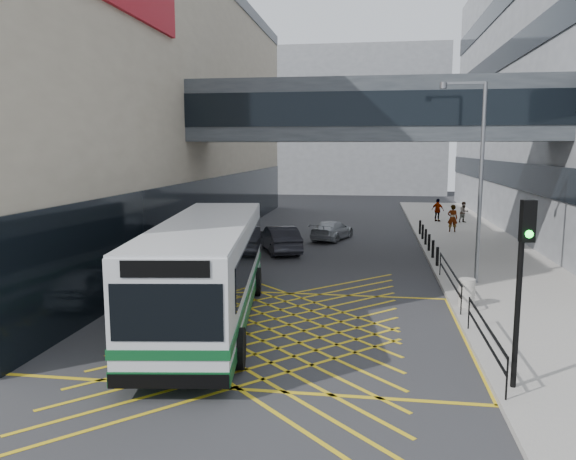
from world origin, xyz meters
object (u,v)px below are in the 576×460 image
at_px(bus, 208,268).
at_px(traffic_light, 522,268).
at_px(car_silver, 332,230).
at_px(pedestrian_a, 452,218).
at_px(pedestrian_c, 438,210).
at_px(car_white, 157,287).
at_px(street_lamp, 477,170).
at_px(litter_bin, 467,293).
at_px(car_dark, 280,239).
at_px(pedestrian_b, 464,212).

distance_m(bus, traffic_light, 9.75).
bearing_deg(car_silver, traffic_light, 121.89).
xyz_separation_m(bus, pedestrian_a, (10.57, 20.85, -0.74)).
relative_size(bus, pedestrian_c, 7.14).
xyz_separation_m(car_white, street_lamp, (11.79, 4.76, 4.10)).
distance_m(car_white, litter_bin, 11.04).
height_order(traffic_light, litter_bin, traffic_light).
height_order(car_silver, traffic_light, traffic_light).
xyz_separation_m(bus, car_dark, (0.30, 12.61, -1.07)).
distance_m(bus, pedestrian_b, 28.56).
bearing_deg(street_lamp, car_silver, 123.00).
height_order(car_white, pedestrian_c, pedestrian_c).
bearing_deg(pedestrian_b, car_white, -148.72).
distance_m(car_white, traffic_light, 12.71).
relative_size(car_silver, litter_bin, 4.18).
bearing_deg(car_silver, car_dark, 79.10).
height_order(car_silver, street_lamp, street_lamp).
xyz_separation_m(car_dark, street_lamp, (9.11, -6.33, 4.05)).
xyz_separation_m(street_lamp, pedestrian_a, (1.17, 14.57, -3.73)).
xyz_separation_m(car_white, car_dark, (2.68, 11.09, 0.05)).
bearing_deg(traffic_light, street_lamp, 76.08).
height_order(bus, street_lamp, street_lamp).
relative_size(car_white, pedestrian_b, 2.79).
xyz_separation_m(car_silver, traffic_light, (5.81, -21.77, 2.38)).
distance_m(car_silver, pedestrian_a, 8.52).
relative_size(car_white, car_silver, 1.06).
relative_size(car_dark, litter_bin, 4.81).
bearing_deg(litter_bin, pedestrian_c, 86.12).
distance_m(pedestrian_a, pedestrian_b, 5.24).
xyz_separation_m(car_dark, pedestrian_a, (10.27, 8.24, 0.33)).
xyz_separation_m(car_dark, pedestrian_c, (9.91, 13.58, 0.28)).
distance_m(bus, car_silver, 17.62).
height_order(litter_bin, pedestrian_a, pedestrian_a).
bearing_deg(street_lamp, pedestrian_c, 89.90).
xyz_separation_m(bus, street_lamp, (9.41, 6.28, 2.99)).
xyz_separation_m(pedestrian_a, pedestrian_c, (-0.36, 5.34, -0.04)).
relative_size(bus, traffic_light, 2.80).
height_order(bus, pedestrian_b, bus).
relative_size(car_dark, traffic_light, 1.07).
bearing_deg(pedestrian_c, street_lamp, 123.15).
bearing_deg(car_silver, car_white, 88.81).
xyz_separation_m(bus, pedestrian_b, (12.09, 25.86, -0.87)).
bearing_deg(pedestrian_c, pedestrian_b, -154.60).
bearing_deg(bus, car_dark, 80.56).
bearing_deg(car_dark, bus, 67.38).
distance_m(car_dark, litter_bin, 13.05).
bearing_deg(car_dark, car_white, 55.14).
distance_m(bus, street_lamp, 11.70).
xyz_separation_m(traffic_light, pedestrian_a, (1.96, 25.26, -1.96)).
relative_size(bus, pedestrian_b, 7.92).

